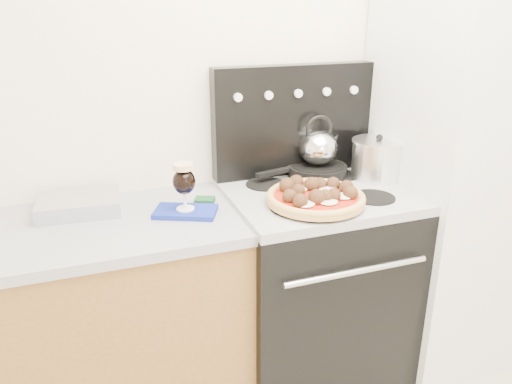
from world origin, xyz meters
name	(u,v)px	position (x,y,z in m)	size (l,w,h in m)	color
room_shell	(456,189)	(0.00, 0.29, 1.25)	(3.52, 3.01, 2.52)	beige
base_cabinet	(59,338)	(-1.02, 1.20, 0.43)	(1.45, 0.60, 0.86)	brown
countertop	(42,236)	(-1.02, 1.20, 0.88)	(1.48, 0.63, 0.04)	#9D9CA7
stove_body	(313,288)	(0.08, 1.18, 0.44)	(0.76, 0.65, 0.88)	black
cooktop	(318,195)	(0.08, 1.18, 0.90)	(0.76, 0.65, 0.04)	#ADADB2
backguard	(293,120)	(0.08, 1.45, 1.17)	(0.76, 0.08, 0.50)	black
fridge	(455,169)	(0.78, 1.15, 0.95)	(0.64, 0.68, 1.90)	silver
foil_sheet	(79,204)	(-0.88, 1.34, 0.93)	(0.31, 0.23, 0.06)	white
oven_mitt	(186,212)	(-0.50, 1.17, 0.91)	(0.24, 0.14, 0.02)	#162698
beer_glass	(184,186)	(-0.50, 1.17, 1.02)	(0.09, 0.09, 0.19)	black
pizza_pan	(315,203)	(0.00, 1.04, 0.93)	(0.36, 0.36, 0.01)	black
pizza	(316,196)	(0.00, 1.04, 0.96)	(0.39, 0.39, 0.06)	#F1A05F
skillet	(317,170)	(0.17, 1.36, 0.94)	(0.28, 0.28, 0.05)	black
tea_kettle	(318,145)	(0.17, 1.36, 1.07)	(0.18, 0.18, 0.20)	white
stock_pot	(377,160)	(0.41, 1.24, 1.00)	(0.23, 0.23, 0.17)	silver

